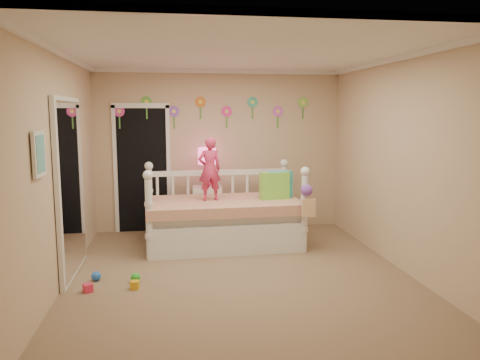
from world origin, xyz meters
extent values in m
cube|color=#7F684C|center=(0.00, 0.00, 0.00)|extent=(4.00, 4.50, 0.01)
cube|color=white|center=(0.00, 0.00, 2.60)|extent=(4.00, 4.50, 0.01)
cube|color=tan|center=(0.00, 2.25, 1.30)|extent=(4.00, 0.01, 2.60)
cube|color=tan|center=(-2.00, 0.00, 1.30)|extent=(0.01, 4.50, 2.60)
cube|color=tan|center=(2.00, 0.00, 1.30)|extent=(0.01, 4.50, 2.60)
cube|color=#27C3B4|center=(0.78, 1.26, 0.87)|extent=(0.42, 0.29, 0.39)
cube|color=#7DD641|center=(0.69, 1.20, 0.87)|extent=(0.43, 0.22, 0.39)
imported|color=#D32F5C|center=(-0.25, 1.23, 1.12)|extent=(0.36, 0.27, 0.90)
cube|color=white|center=(-0.23, 1.95, 0.38)|extent=(0.48, 0.37, 0.76)
sphere|color=#FA217E|center=(-0.23, 1.95, 0.84)|extent=(0.17, 0.17, 0.17)
cylinder|color=#FA217E|center=(-0.23, 1.95, 1.02)|extent=(0.03, 0.03, 0.36)
cylinder|color=#FF4C95|center=(-0.23, 1.95, 1.24)|extent=(0.28, 0.28, 0.26)
cube|color=black|center=(-1.25, 2.23, 1.03)|extent=(0.90, 0.04, 2.07)
cube|color=white|center=(-1.96, 0.30, 1.05)|extent=(0.07, 1.30, 2.10)
cube|color=white|center=(-1.97, -0.90, 1.55)|extent=(0.05, 0.34, 0.42)
camera|label=1|loc=(-0.77, -5.33, 1.92)|focal=34.82mm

